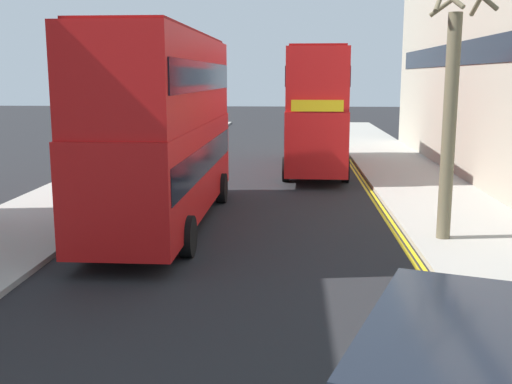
{
  "coord_description": "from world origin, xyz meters",
  "views": [
    {
      "loc": [
        1.31,
        -2.75,
        4.39
      ],
      "look_at": [
        0.5,
        11.0,
        1.8
      ],
      "focal_mm": 43.21,
      "sensor_mm": 36.0,
      "label": 1
    }
  ],
  "objects": [
    {
      "name": "sidewalk_right",
      "position": [
        6.5,
        16.0,
        0.07
      ],
      "size": [
        4.0,
        80.0,
        0.14
      ],
      "primitive_type": "cube",
      "color": "#ADA89E",
      "rests_on": "ground"
    },
    {
      "name": "sidewalk_left",
      "position": [
        -6.5,
        16.0,
        0.07
      ],
      "size": [
        4.0,
        80.0,
        0.14
      ],
      "primitive_type": "cube",
      "color": "#ADA89E",
      "rests_on": "ground"
    },
    {
      "name": "double_decker_bus_oncoming",
      "position": [
        2.41,
        26.41,
        3.03
      ],
      "size": [
        3.03,
        10.87,
        5.64
      ],
      "color": "red",
      "rests_on": "ground"
    },
    {
      "name": "kerb_line_outer",
      "position": [
        4.4,
        14.0,
        0.0
      ],
      "size": [
        0.1,
        56.0,
        0.01
      ],
      "primitive_type": "cube",
      "color": "yellow",
      "rests_on": "ground"
    },
    {
      "name": "double_decker_bus_away",
      "position": [
        -2.44,
        15.15,
        3.03
      ],
      "size": [
        2.89,
        10.84,
        5.64
      ],
      "color": "red",
      "rests_on": "ground"
    },
    {
      "name": "street_tree_mid",
      "position": [
        5.38,
        13.48,
        3.52
      ],
      "size": [
        2.13,
        2.15,
        6.95
      ],
      "color": "#6B6047",
      "rests_on": "sidewalk_right"
    },
    {
      "name": "kerb_line_inner",
      "position": [
        4.24,
        14.0,
        0.0
      ],
      "size": [
        0.1,
        56.0,
        0.01
      ],
      "primitive_type": "cube",
      "color": "yellow",
      "rests_on": "ground"
    }
  ]
}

